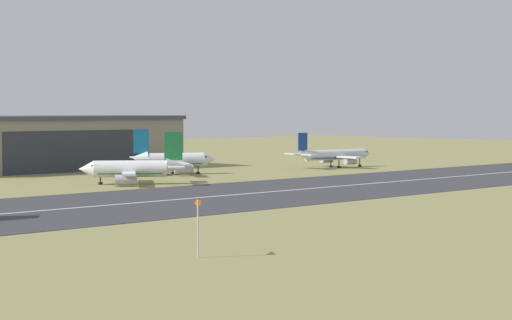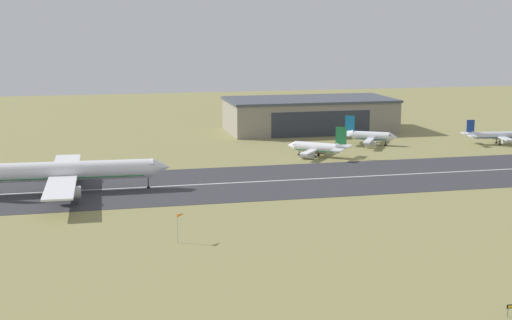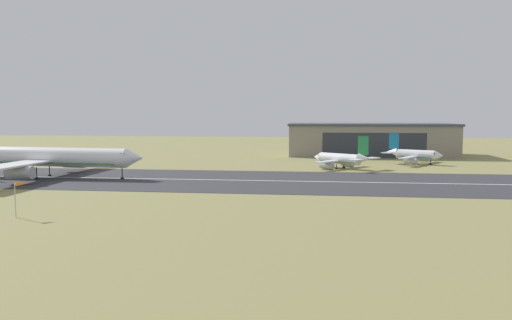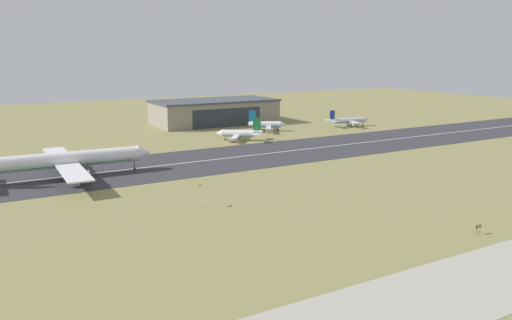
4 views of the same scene
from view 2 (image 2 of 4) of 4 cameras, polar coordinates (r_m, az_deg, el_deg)
The scene contains 10 objects.
ground_plane at distance 132.01m, azimuth 10.55°, elevation -7.36°, with size 621.35×621.35×0.00m, color olive.
runway_strip at distance 189.30m, azimuth 3.05°, elevation -1.60°, with size 381.35×41.04×0.06m, color #333338.
runway_centreline at distance 189.29m, azimuth 3.05°, elevation -1.59°, with size 343.21×0.70×0.01m, color silver.
hangar_building at distance 275.80m, azimuth 4.27°, elevation 3.65°, with size 63.60×31.35×12.57m.
airplane_landing at distance 180.57m, azimuth -15.55°, elevation -0.93°, with size 55.31×52.65×15.87m.
airplane_parked_west at distance 258.28m, azimuth 18.79°, elevation 1.87°, with size 23.86×17.53×8.56m.
airplane_parked_centre at distance 246.07m, azimuth 9.12°, elevation 1.89°, with size 19.54×22.40×9.80m.
airplane_parked_east at distance 222.22m, azimuth 4.90°, elevation 0.97°, with size 20.34×20.20×9.82m.
windsock_pole at distance 136.26m, azimuth -6.07°, elevation -4.50°, with size 1.89×1.86×5.51m.
runway_sign at distance 109.00m, azimuth 19.77°, elevation -11.04°, with size 1.53×0.13×1.86m.
Camera 2 is at (-50.59, -51.95, 40.93)m, focal length 50.00 mm.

